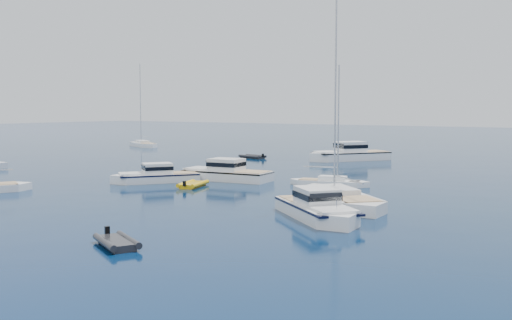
# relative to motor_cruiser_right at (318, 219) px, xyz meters

# --- Properties ---
(motor_cruiser_right) EXTENTS (9.27, 8.36, 2.52)m
(motor_cruiser_right) POSITION_rel_motor_cruiser_right_xyz_m (0.00, 0.00, 0.00)
(motor_cruiser_right) COLOR silver
(motor_cruiser_right) RESTS_ON ground
(motor_cruiser_left) EXTENTS (7.36, 8.78, 2.33)m
(motor_cruiser_left) POSITION_rel_motor_cruiser_right_xyz_m (-21.53, 7.87, 0.00)
(motor_cruiser_left) COLOR white
(motor_cruiser_left) RESTS_ON ground
(motor_cruiser_centre) EXTENTS (10.63, 4.35, 2.71)m
(motor_cruiser_centre) POSITION_rel_motor_cruiser_right_xyz_m (-17.12, 12.85, 0.00)
(motor_cruiser_centre) COLOR silver
(motor_cruiser_centre) RESTS_ON ground
(motor_cruiser_distant) EXTENTS (10.00, 12.22, 3.21)m
(motor_cruiser_distant) POSITION_rel_motor_cruiser_right_xyz_m (-16.42, 39.57, 0.00)
(motor_cruiser_distant) COLOR white
(motor_cruiser_distant) RESTS_ON ground
(sailboat_mid_r) EXTENTS (11.41, 10.77, 18.32)m
(sailboat_mid_r) POSITION_rel_motor_cruiser_right_xyz_m (-1.28, 5.90, 0.00)
(sailboat_mid_r) COLOR silver
(sailboat_mid_r) RESTS_ON ground
(sailboat_centre) EXTENTS (7.91, 3.81, 11.26)m
(sailboat_centre) POSITION_rel_motor_cruiser_right_xyz_m (-6.71, 14.78, 0.00)
(sailboat_centre) COLOR white
(sailboat_centre) RESTS_ON ground
(sailboat_far_l) EXTENTS (10.66, 7.09, 15.48)m
(sailboat_far_l) POSITION_rel_motor_cruiser_right_xyz_m (-59.48, 44.66, 0.00)
(sailboat_far_l) COLOR white
(sailboat_far_l) RESTS_ON ground
(tender_yellow) EXTENTS (3.12, 4.24, 0.95)m
(tender_yellow) POSITION_rel_motor_cruiser_right_xyz_m (-16.51, 7.33, 0.00)
(tender_yellow) COLOR #E2AB0D
(tender_yellow) RESTS_ON ground
(tender_grey_near) EXTENTS (3.99, 3.29, 0.95)m
(tender_grey_near) POSITION_rel_motor_cruiser_right_xyz_m (-4.88, -12.57, 0.00)
(tender_grey_near) COLOR black
(tender_grey_near) RESTS_ON ground
(tender_grey_far) EXTENTS (4.26, 2.77, 0.95)m
(tender_grey_far) POSITION_rel_motor_cruiser_right_xyz_m (-29.02, 35.14, 0.00)
(tender_grey_far) COLOR black
(tender_grey_far) RESTS_ON ground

